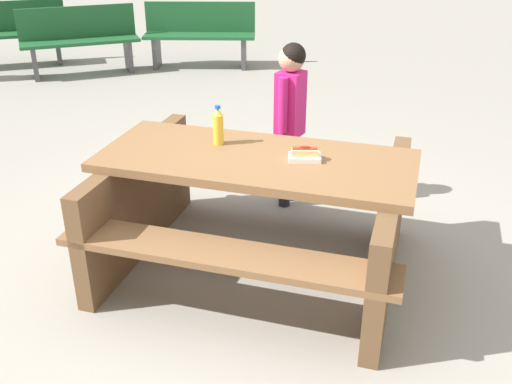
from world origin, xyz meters
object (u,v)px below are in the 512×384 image
Objects in this scene: park_bench_mid at (80,39)px; soda_bottle at (218,126)px; picnic_table at (256,204)px; hotdog_tray at (305,155)px; park_bench_near at (200,33)px; park_bench_far at (10,32)px; child_in_coat at (290,105)px.

soda_bottle is at bearing -42.08° from park_bench_mid.
hotdog_tray is (0.27, 0.06, 0.34)m from picnic_table.
park_bench_near and park_bench_mid have the same top height.
picnic_table is 0.44m from hotdog_tray.
picnic_table is 5.23m from park_bench_mid.
soda_bottle is 4.97m from park_bench_mid.
park_bench_near is 1.10× the size of park_bench_far.
park_bench_far is at bearing 145.67° from soda_bottle.
soda_bottle is at bearing 176.21° from hotdog_tray.
child_in_coat is 0.78× the size of park_bench_near.
soda_bottle is 0.18× the size of park_bench_mid.
park_bench_mid is 0.97× the size of park_bench_far.
park_bench_mid is (-3.96, 3.41, 0.00)m from picnic_table.
child_in_coat is (-0.40, 0.86, -0.01)m from hotdog_tray.
child_in_coat is at bearing 79.20° from soda_bottle.
picnic_table is at bearing -82.12° from child_in_coat.
picnic_table is 0.51m from soda_bottle.
soda_bottle reaches higher than hotdog_tray.
park_bench_near is at bearing 36.71° from park_bench_mid.
park_bench_near reaches higher than picnic_table.
park_bench_mid is at bearing -143.29° from park_bench_near.
soda_bottle is at bearing -60.62° from park_bench_near.
picnic_table is 5.12m from park_bench_near.
soda_bottle reaches higher than picnic_table.
child_in_coat is (-0.13, 0.92, 0.33)m from picnic_table.
picnic_table is 9.37× the size of hotdog_tray.
soda_bottle is 5.88m from park_bench_far.
hotdog_tray is 5.23m from park_bench_near.
child_in_coat is 4.30m from park_bench_near.
park_bench_far is at bearing 146.43° from picnic_table.
park_bench_near is 1.59m from park_bench_mid.
park_bench_far is (-5.13, 3.40, 0.00)m from picnic_table.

